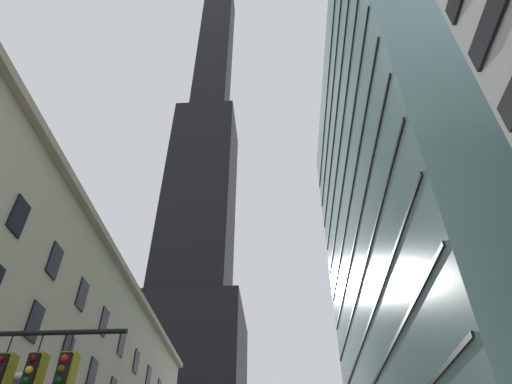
% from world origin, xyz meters
% --- Properties ---
extents(dark_skyscraper, '(26.87, 26.87, 223.54)m').
position_xyz_m(dark_skyscraper, '(-18.64, 95.07, 67.67)').
color(dark_skyscraper, black).
rests_on(dark_skyscraper, ground).
extents(glass_office_midrise, '(14.35, 40.30, 53.66)m').
position_xyz_m(glass_office_midrise, '(18.12, 29.59, 26.83)').
color(glass_office_midrise, gray).
rests_on(glass_office_midrise, ground).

